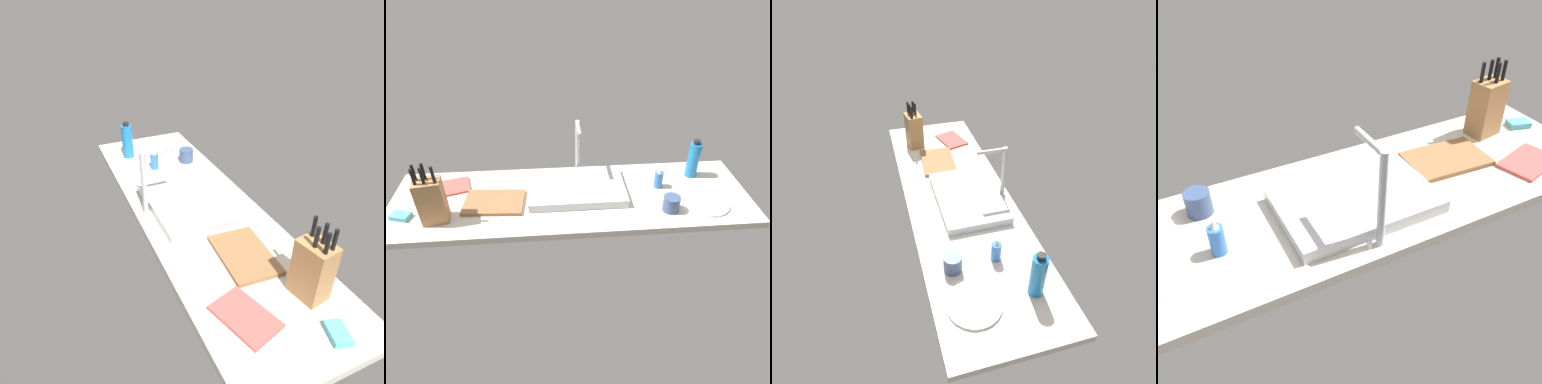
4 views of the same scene
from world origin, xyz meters
The scene contains 11 objects.
countertop_slab centered at (0.00, 0.00, 1.75)cm, with size 185.31×56.52×3.50cm, color beige.
sink_basin centered at (3.10, 4.43, 5.72)cm, with size 49.60×33.37×4.44cm, color #B7BABF.
faucet centered at (5.29, 21.54, 22.17)cm, with size 5.50×15.88×31.55cm.
knife_block centered at (-65.05, -13.28, 15.10)cm, with size 13.25×10.88×30.00cm.
cutting_board centered at (-39.21, -3.17, 4.40)cm, with size 29.65×19.80×1.80cm, color brown.
soap_bottle centered at (46.97, 4.83, 8.55)cm, with size 4.61×4.61×11.88cm.
water_bottle centered at (68.35, 14.36, 13.77)cm, with size 6.42×6.42×22.02cm.
dinner_plate centered at (67.79, -11.58, 4.10)cm, with size 22.73×22.73×1.20cm, color white.
dish_towel centered at (-65.07, 12.08, 4.10)cm, with size 21.58×14.37×1.20cm, color #CC4C47.
coffee_mug centered at (47.91, -15.33, 7.48)cm, with size 8.15×8.15×7.96cm, color #384C75.
dish_sponge centered at (-82.59, -10.57, 4.70)cm, with size 9.00×6.00×2.40cm, color #4CA3BC.
Camera 1 is at (-129.35, 59.61, 99.49)cm, focal length 33.38 mm.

